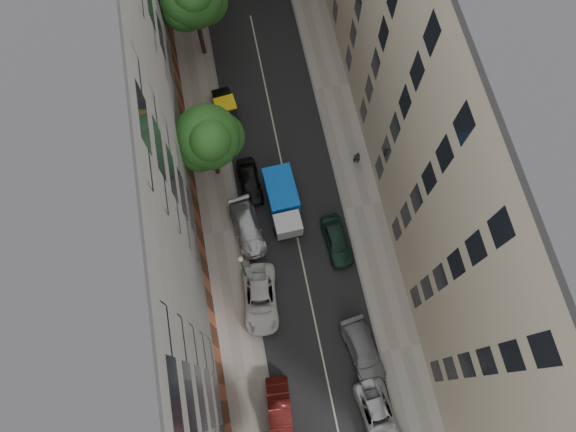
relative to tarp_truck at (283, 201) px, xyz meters
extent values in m
plane|color=#4C4C49|center=(0.60, -1.04, -1.35)|extent=(120.00, 120.00, 0.00)
cube|color=black|center=(0.60, -1.04, -1.34)|extent=(8.00, 44.00, 0.02)
cube|color=gray|center=(-4.90, -1.04, -1.27)|extent=(3.00, 44.00, 0.15)
cube|color=gray|center=(6.10, -1.04, -1.27)|extent=(3.00, 44.00, 0.15)
cube|color=#514E4B|center=(-10.40, -1.04, 8.65)|extent=(8.00, 44.00, 20.00)
cube|color=tan|center=(11.60, -1.04, 8.65)|extent=(8.00, 44.00, 20.00)
cube|color=black|center=(0.00, -0.10, -0.81)|extent=(2.29, 5.37, 0.29)
cube|color=#A2A4A6|center=(0.00, -1.95, 0.07)|extent=(2.02, 1.65, 1.66)
cube|color=blue|center=(0.00, 0.78, 0.22)|extent=(2.31, 3.61, 1.76)
cylinder|color=black|center=(-0.93, -1.95, -0.94)|extent=(0.27, 0.82, 0.82)
cylinder|color=black|center=(0.93, -1.95, -0.94)|extent=(0.27, 0.82, 0.82)
cylinder|color=black|center=(-0.93, 1.47, -0.94)|extent=(0.27, 0.82, 0.82)
cylinder|color=black|center=(0.93, 1.47, -0.94)|extent=(0.27, 0.82, 0.82)
imported|color=#4A120E|center=(-3.00, -14.44, -0.63)|extent=(1.82, 4.42, 1.42)
imported|color=silver|center=(-2.97, -6.84, -0.62)|extent=(2.95, 5.44, 1.45)
imported|color=#AFAFB4|center=(-3.00, -1.37, -0.64)|extent=(2.53, 5.04, 1.40)
imported|color=black|center=(-2.20, 2.36, -0.66)|extent=(1.75, 4.09, 1.38)
imported|color=black|center=(-3.00, 8.96, -0.64)|extent=(1.94, 4.41, 1.41)
imported|color=#B7B7BC|center=(3.40, -16.04, -0.68)|extent=(2.75, 5.04, 1.34)
imported|color=slate|center=(3.40, -11.84, -0.65)|extent=(2.67, 5.07, 1.40)
imported|color=#142E22|center=(3.40, -3.64, -0.63)|extent=(1.95, 4.31, 1.43)
cylinder|color=#382619|center=(-4.53, 3.96, 0.18)|extent=(0.36, 0.36, 2.76)
cylinder|color=#382619|center=(-4.53, 3.96, 2.55)|extent=(0.24, 0.24, 1.97)
sphere|color=#214C19|center=(-4.53, 3.96, 4.48)|extent=(4.62, 4.62, 4.62)
sphere|color=#214C19|center=(-3.63, 4.36, 3.53)|extent=(3.46, 3.46, 3.46)
sphere|color=#214C19|center=(-5.23, 3.46, 3.93)|extent=(3.23, 3.23, 3.23)
sphere|color=#214C19|center=(-4.33, 3.16, 5.50)|extent=(3.00, 3.00, 3.00)
cylinder|color=#382619|center=(-4.00, 15.51, 0.42)|extent=(0.36, 0.36, 3.24)
cylinder|color=#382619|center=(-4.00, 15.51, 3.20)|extent=(0.24, 0.24, 2.31)
sphere|color=#214C19|center=(-3.10, 15.91, 4.35)|extent=(3.70, 3.70, 3.70)
sphere|color=#214C19|center=(-4.70, 15.01, 4.81)|extent=(3.46, 3.46, 3.46)
cylinder|color=#164E2B|center=(-3.71, -5.02, 1.47)|extent=(0.14, 0.14, 5.33)
sphere|color=silver|center=(-3.71, -5.02, 4.22)|extent=(0.36, 0.36, 0.36)
imported|color=black|center=(6.43, 2.67, -0.41)|extent=(0.65, 0.50, 1.57)
camera|label=1|loc=(-2.34, -13.94, 35.99)|focal=32.00mm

